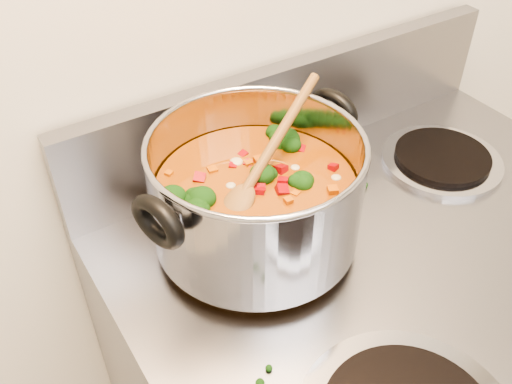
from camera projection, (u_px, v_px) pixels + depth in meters
stockpot at (256, 195)px, 0.74m from camera, size 0.34×0.28×0.17m
wooden_spoon at (259, 168)px, 0.72m from camera, size 0.22×0.13×0.10m
cooktop_crumbs at (273, 206)px, 0.84m from camera, size 0.38×0.13×0.01m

